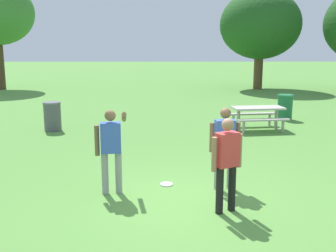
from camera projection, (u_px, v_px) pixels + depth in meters
The scene contains 9 objects.
ground_plane at pixel (194, 201), 7.40m from camera, with size 120.00×120.00×0.00m, color #568E3D.
person_thrower at pixel (111, 145), 7.61m from camera, with size 0.61×0.72×1.64m.
person_catcher at pixel (225, 143), 7.86m from camera, with size 0.61×0.26×1.64m.
person_bystander at pixel (227, 159), 6.75m from camera, with size 0.55×0.37×1.64m.
frisbee at pixel (166, 184), 8.25m from camera, with size 0.26×0.26×0.03m, color white.
picnic_table_near at pixel (258, 113), 13.50m from camera, with size 1.86×1.61×0.77m.
trash_can_beside_table at pixel (285, 107), 15.33m from camera, with size 0.59×0.59×0.96m.
trash_can_further_along at pixel (52, 116), 13.37m from camera, with size 0.59×0.59×0.96m.
tree_broad_center at pixel (260, 25), 25.07m from camera, with size 5.04×5.04×6.18m.
Camera 1 is at (-0.56, -6.96, 2.84)m, focal length 42.93 mm.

